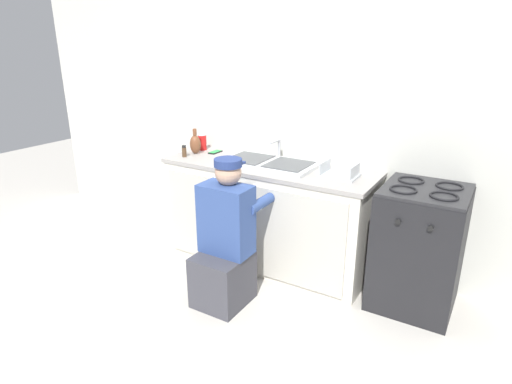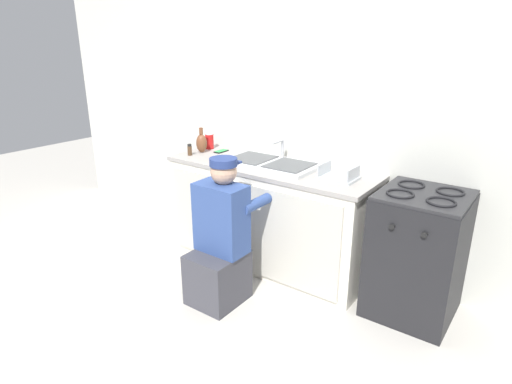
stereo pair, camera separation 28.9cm
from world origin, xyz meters
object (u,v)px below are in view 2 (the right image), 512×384
object	(u,v)px
sink_double_basin	(270,163)
soda_cup_red	(209,141)
spice_bottle_pepper	(190,150)
vase_decorative	(202,143)
dish_rack_tray	(338,176)
cell_phone	(221,151)
plumber_person	(220,244)
stove_range	(417,254)

from	to	relation	value
sink_double_basin	soda_cup_red	xyz separation A→B (m)	(-0.80, 0.14, 0.06)
soda_cup_red	spice_bottle_pepper	bearing A→B (deg)	-84.98
soda_cup_red	spice_bottle_pepper	size ratio (longest dim) A/B	1.45
vase_decorative	dish_rack_tray	bearing A→B (deg)	-0.36
vase_decorative	cell_phone	bearing A→B (deg)	40.60
plumber_person	soda_cup_red	distance (m)	1.29
sink_double_basin	plumber_person	bearing A→B (deg)	-87.24
cell_phone	sink_double_basin	bearing A→B (deg)	-9.91
stove_range	cell_phone	size ratio (longest dim) A/B	6.64
dish_rack_tray	vase_decorative	world-z (taller)	vase_decorative
plumber_person	stove_range	bearing A→B (deg)	29.58
plumber_person	soda_cup_red	world-z (taller)	plumber_person
sink_double_basin	cell_phone	size ratio (longest dim) A/B	5.71
vase_decorative	spice_bottle_pepper	distance (m)	0.15
sink_double_basin	stove_range	world-z (taller)	sink_double_basin
plumber_person	soda_cup_red	xyz separation A→B (m)	(-0.84, 0.84, 0.52)
dish_rack_tray	cell_phone	size ratio (longest dim) A/B	2.00
sink_double_basin	spice_bottle_pepper	size ratio (longest dim) A/B	7.62
plumber_person	spice_bottle_pepper	xyz separation A→B (m)	(-0.81, 0.54, 0.49)
plumber_person	soda_cup_red	size ratio (longest dim) A/B	7.26
stove_range	plumber_person	world-z (taller)	plumber_person
plumber_person	vase_decorative	bearing A→B (deg)	139.21
cell_phone	spice_bottle_pepper	world-z (taller)	spice_bottle_pepper
cell_phone	soda_cup_red	bearing A→B (deg)	169.72
sink_double_basin	vase_decorative	xyz separation A→B (m)	(-0.77, -0.01, 0.07)
sink_double_basin	spice_bottle_pepper	bearing A→B (deg)	-168.71
plumber_person	spice_bottle_pepper	bearing A→B (deg)	146.18
cell_phone	soda_cup_red	xyz separation A→B (m)	(-0.17, 0.03, 0.07)
stove_range	cell_phone	world-z (taller)	stove_range
sink_double_basin	dish_rack_tray	world-z (taller)	sink_double_basin
soda_cup_red	cell_phone	bearing A→B (deg)	-10.28
cell_phone	spice_bottle_pepper	xyz separation A→B (m)	(-0.15, -0.27, 0.04)
sink_double_basin	soda_cup_red	distance (m)	0.82
soda_cup_red	spice_bottle_pepper	distance (m)	0.30
dish_rack_tray	sink_double_basin	bearing A→B (deg)	178.57
stove_range	spice_bottle_pepper	bearing A→B (deg)	-175.70
spice_bottle_pepper	plumber_person	bearing A→B (deg)	-33.82
sink_double_basin	plumber_person	distance (m)	0.84
stove_range	spice_bottle_pepper	distance (m)	2.11
dish_rack_tray	plumber_person	bearing A→B (deg)	-131.00
plumber_person	sink_double_basin	bearing A→B (deg)	92.76
dish_rack_tray	spice_bottle_pepper	bearing A→B (deg)	-174.32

